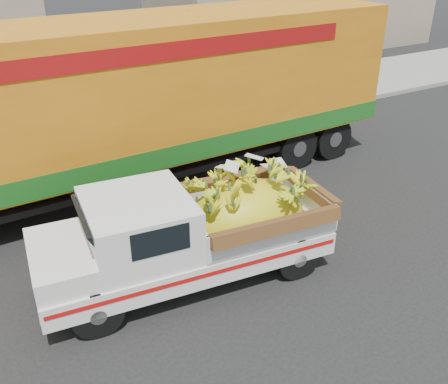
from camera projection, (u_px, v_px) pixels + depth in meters
ground at (161, 287)px, 8.46m from camera, size 100.00×100.00×0.00m
curb at (68, 158)px, 13.10m from camera, size 60.00×0.25×0.15m
sidewalk at (49, 133)px, 14.72m from camera, size 60.00×4.00×0.14m
pickup_truck at (206, 227)px, 8.42m from camera, size 5.03×2.26×1.71m
semi_trailer at (148, 98)px, 10.89m from camera, size 12.03×2.93×3.80m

